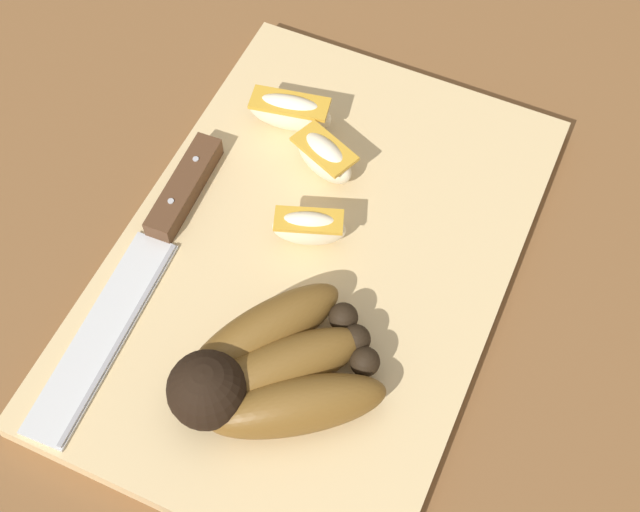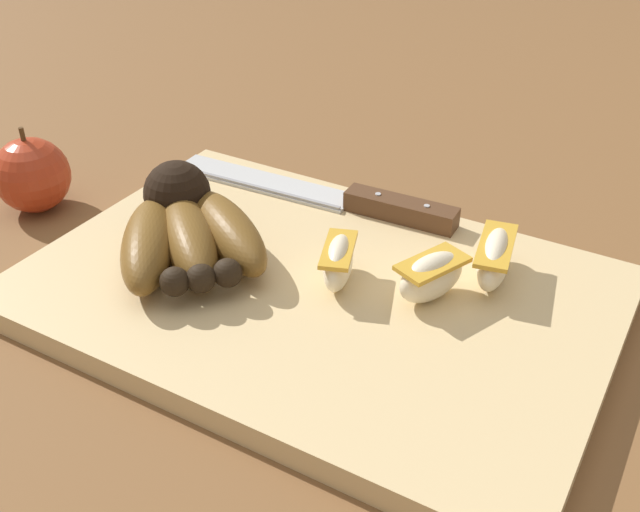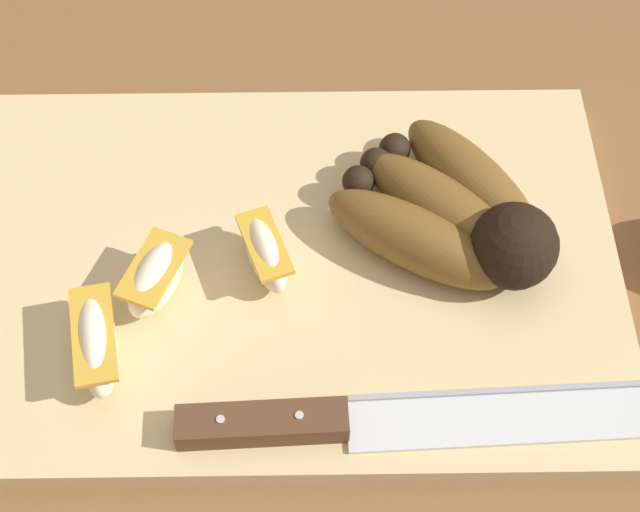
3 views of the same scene
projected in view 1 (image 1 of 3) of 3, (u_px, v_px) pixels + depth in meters
name	position (u px, v px, depth m)	size (l,w,h in m)	color
ground_plane	(328.00, 261.00, 0.71)	(6.00, 6.00, 0.00)	brown
cutting_board	(312.00, 265.00, 0.70)	(0.44, 0.30, 0.02)	#DBBC84
banana_bunch	(269.00, 372.00, 0.61)	(0.16, 0.16, 0.06)	black
chefs_knife	(159.00, 235.00, 0.69)	(0.28, 0.04, 0.02)	silver
apple_wedge_near	(309.00, 229.00, 0.68)	(0.04, 0.06, 0.04)	#F4E5C1
apple_wedge_middle	(290.00, 112.00, 0.74)	(0.04, 0.08, 0.04)	#F4E5C1
apple_wedge_far	(324.00, 157.00, 0.72)	(0.05, 0.06, 0.04)	#F4E5C1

